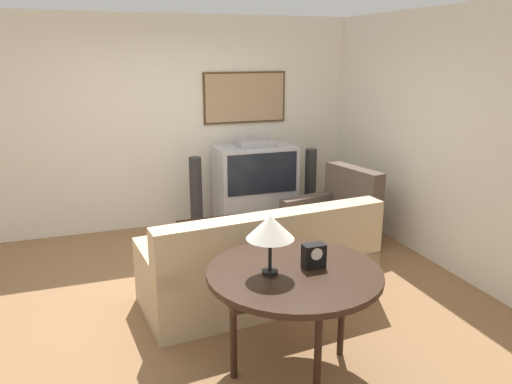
# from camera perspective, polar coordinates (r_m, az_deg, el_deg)

# --- Properties ---
(ground_plane) EXTENTS (12.00, 12.00, 0.00)m
(ground_plane) POSITION_cam_1_polar(r_m,az_deg,el_deg) (4.93, -6.30, -11.44)
(ground_plane) COLOR #8E6642
(wall_back) EXTENTS (12.00, 0.10, 2.70)m
(wall_back) POSITION_cam_1_polar(r_m,az_deg,el_deg) (6.55, -10.88, 7.66)
(wall_back) COLOR silver
(wall_back) RESTS_ON ground_plane
(wall_right) EXTENTS (0.06, 12.00, 2.70)m
(wall_right) POSITION_cam_1_polar(r_m,az_deg,el_deg) (5.66, 20.25, 5.67)
(wall_right) COLOR silver
(wall_right) RESTS_ON ground_plane
(area_rug) EXTENTS (2.13, 1.80, 0.01)m
(area_rug) POSITION_cam_1_polar(r_m,az_deg,el_deg) (5.76, -2.21, -7.16)
(area_rug) COLOR #99704C
(area_rug) RESTS_ON ground_plane
(tv) EXTENTS (1.01, 0.59, 1.16)m
(tv) POSITION_cam_1_polar(r_m,az_deg,el_deg) (6.55, -0.12, 0.74)
(tv) COLOR #B7B7BC
(tv) RESTS_ON ground_plane
(couch) EXTENTS (2.18, 1.09, 0.94)m
(couch) POSITION_cam_1_polar(r_m,az_deg,el_deg) (4.64, 0.49, -8.66)
(couch) COLOR #CCB289
(couch) RESTS_ON ground_plane
(armchair) EXTENTS (1.04, 1.01, 0.93)m
(armchair) POSITION_cam_1_polar(r_m,az_deg,el_deg) (5.98, 8.77, -3.48)
(armchair) COLOR brown
(armchair) RESTS_ON ground_plane
(coffee_table) EXTENTS (1.00, 0.51, 0.44)m
(coffee_table) POSITION_cam_1_polar(r_m,az_deg,el_deg) (5.51, -3.51, -4.00)
(coffee_table) COLOR black
(coffee_table) RESTS_ON ground_plane
(console_table) EXTENTS (1.22, 1.22, 0.80)m
(console_table) POSITION_cam_1_polar(r_m,az_deg,el_deg) (3.52, 4.41, -9.85)
(console_table) COLOR black
(console_table) RESTS_ON ground_plane
(table_lamp) EXTENTS (0.32, 0.32, 0.42)m
(table_lamp) POSITION_cam_1_polar(r_m,az_deg,el_deg) (3.31, 1.64, -4.14)
(table_lamp) COLOR black
(table_lamp) RESTS_ON console_table
(mantel_clock) EXTENTS (0.16, 0.10, 0.17)m
(mantel_clock) POSITION_cam_1_polar(r_m,az_deg,el_deg) (3.52, 6.62, -7.24)
(mantel_clock) COLOR black
(mantel_clock) RESTS_ON console_table
(remote) EXTENTS (0.08, 0.17, 0.02)m
(remote) POSITION_cam_1_polar(r_m,az_deg,el_deg) (5.62, -1.94, -2.96)
(remote) COLOR black
(remote) RESTS_ON coffee_table
(speaker_tower_left) EXTENTS (0.26, 0.26, 0.99)m
(speaker_tower_left) POSITION_cam_1_polar(r_m,az_deg,el_deg) (6.35, -6.85, -0.64)
(speaker_tower_left) COLOR black
(speaker_tower_left) RESTS_ON ground_plane
(speaker_tower_right) EXTENTS (0.26, 0.26, 0.99)m
(speaker_tower_right) POSITION_cam_1_polar(r_m,az_deg,el_deg) (6.85, 6.22, 0.61)
(speaker_tower_right) COLOR black
(speaker_tower_right) RESTS_ON ground_plane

